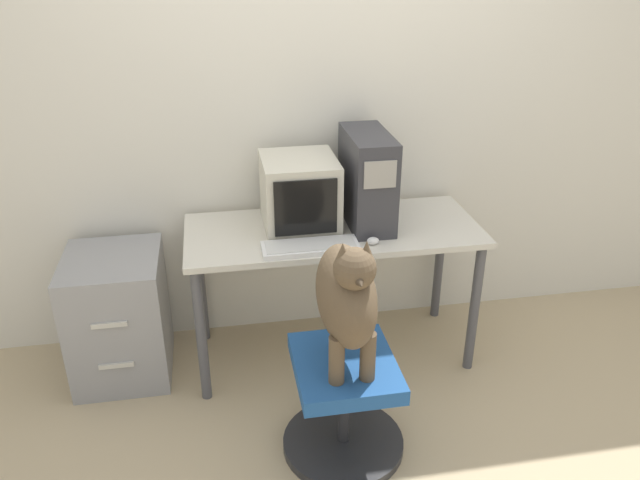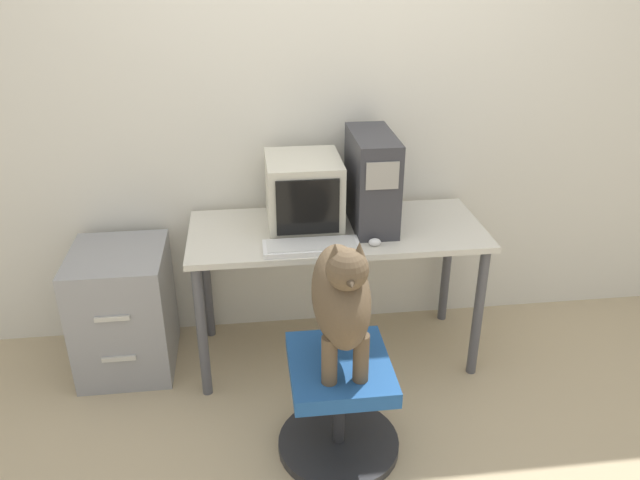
% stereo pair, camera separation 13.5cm
% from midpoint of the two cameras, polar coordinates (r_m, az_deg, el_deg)
% --- Properties ---
extents(ground_plane, '(12.00, 12.00, 0.00)m').
position_cam_midpoint_polar(ground_plane, '(3.26, 3.42, -13.35)').
color(ground_plane, tan).
extents(wall_back, '(8.00, 0.05, 2.60)m').
position_cam_midpoint_polar(wall_back, '(3.29, 1.88, 12.50)').
color(wall_back, silver).
rests_on(wall_back, ground_plane).
extents(desk, '(1.47, 0.62, 0.75)m').
position_cam_midpoint_polar(desk, '(3.16, 2.74, -0.48)').
color(desk, beige).
rests_on(desk, ground_plane).
extents(crt_monitor, '(0.36, 0.40, 0.35)m').
position_cam_midpoint_polar(crt_monitor, '(3.10, -0.25, 4.40)').
color(crt_monitor, beige).
rests_on(crt_monitor, desk).
extents(pc_tower, '(0.20, 0.46, 0.47)m').
position_cam_midpoint_polar(pc_tower, '(3.11, 6.00, 5.48)').
color(pc_tower, '#333338').
rests_on(pc_tower, desk).
extents(keyboard, '(0.45, 0.16, 0.03)m').
position_cam_midpoint_polar(keyboard, '(2.90, 0.56, -0.62)').
color(keyboard, silver).
rests_on(keyboard, desk).
extents(computer_mouse, '(0.06, 0.04, 0.04)m').
position_cam_midpoint_polar(computer_mouse, '(2.95, 6.33, -0.22)').
color(computer_mouse, silver).
rests_on(computer_mouse, desk).
extents(office_chair, '(0.54, 0.54, 0.47)m').
position_cam_midpoint_polar(office_chair, '(2.79, 3.20, -14.70)').
color(office_chair, '#262628').
rests_on(office_chair, ground_plane).
extents(dog, '(0.23, 0.50, 0.61)m').
position_cam_midpoint_polar(dog, '(2.46, 3.55, -5.10)').
color(dog, brown).
rests_on(dog, office_chair).
extents(filing_cabinet, '(0.47, 0.52, 0.66)m').
position_cam_midpoint_polar(filing_cabinet, '(3.37, -16.37, -6.17)').
color(filing_cabinet, gray).
rests_on(filing_cabinet, ground_plane).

